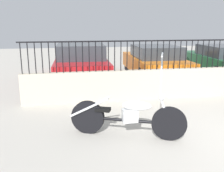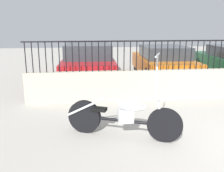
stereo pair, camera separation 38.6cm
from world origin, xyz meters
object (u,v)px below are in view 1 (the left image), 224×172
Objects in this scene: motorcycle_black at (122,115)px; car_green at (222,60)px; car_red at (81,61)px; car_orange at (155,61)px.

motorcycle_black reaches higher than car_green.
motorcycle_black is 5.35m from car_red.
car_orange is (2.44, 4.98, 0.25)m from motorcycle_black.
motorcycle_black reaches higher than car_orange.
car_green is (5.21, 4.73, 0.25)m from motorcycle_black.
motorcycle_black is 5.55m from car_orange.
motorcycle_black is 0.49× the size of car_green.
car_orange is 1.00× the size of car_green.
car_green is at bearing -92.05° from car_orange.
car_orange is at bearing 86.69° from motorcycle_black.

